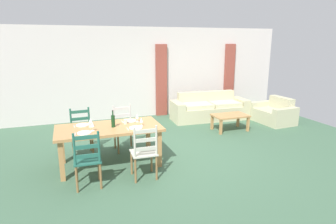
{
  "coord_description": "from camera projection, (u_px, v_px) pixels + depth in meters",
  "views": [
    {
      "loc": [
        -2.0,
        -5.21,
        2.28
      ],
      "look_at": [
        0.06,
        0.61,
        0.75
      ],
      "focal_mm": 30.58,
      "sensor_mm": 36.0,
      "label": 1
    }
  ],
  "objects": [
    {
      "name": "ground_plane",
      "position": [
        175.0,
        154.0,
        5.97
      ],
      "size": [
        9.6,
        9.6,
        0.02
      ],
      "primitive_type": "cube",
      "color": "#3C5D45"
    },
    {
      "name": "wall_far",
      "position": [
        137.0,
        73.0,
        8.66
      ],
      "size": [
        9.6,
        0.16,
        2.7
      ],
      "primitive_type": "cube",
      "color": "beige",
      "rests_on": "ground_plane"
    },
    {
      "name": "curtain_panel_left",
      "position": [
        161.0,
        81.0,
        8.83
      ],
      "size": [
        0.35,
        0.08,
        2.2
      ],
      "primitive_type": "cube",
      "color": "brown",
      "rests_on": "ground_plane"
    },
    {
      "name": "curtain_panel_right",
      "position": [
        229.0,
        77.0,
        9.61
      ],
      "size": [
        0.35,
        0.08,
        2.2
      ],
      "primitive_type": "cube",
      "color": "brown",
      "rests_on": "ground_plane"
    },
    {
      "name": "dining_table",
      "position": [
        109.0,
        131.0,
        5.28
      ],
      "size": [
        1.9,
        0.96,
        0.75
      ],
      "color": "#B2804B",
      "rests_on": "ground_plane"
    },
    {
      "name": "dining_chair_near_left",
      "position": [
        87.0,
        159.0,
        4.49
      ],
      "size": [
        0.43,
        0.41,
        0.96
      ],
      "color": "#215A4C",
      "rests_on": "ground_plane"
    },
    {
      "name": "dining_chair_near_right",
      "position": [
        144.0,
        152.0,
        4.78
      ],
      "size": [
        0.43,
        0.41,
        0.96
      ],
      "color": "beige",
      "rests_on": "ground_plane"
    },
    {
      "name": "dining_chair_far_left",
      "position": [
        82.0,
        132.0,
        5.84
      ],
      "size": [
        0.44,
        0.42,
        0.96
      ],
      "color": "#255C47",
      "rests_on": "ground_plane"
    },
    {
      "name": "dining_chair_far_right",
      "position": [
        124.0,
        128.0,
        6.12
      ],
      "size": [
        0.44,
        0.42,
        0.96
      ],
      "color": "beige",
      "rests_on": "ground_plane"
    },
    {
      "name": "dinner_plate_near_left",
      "position": [
        84.0,
        133.0,
        4.88
      ],
      "size": [
        0.24,
        0.24,
        0.02
      ],
      "primitive_type": "cylinder",
      "color": "white",
      "rests_on": "dining_table"
    },
    {
      "name": "fork_near_left",
      "position": [
        75.0,
        134.0,
        4.84
      ],
      "size": [
        0.03,
        0.17,
        0.01
      ],
      "primitive_type": "cube",
      "rotation": [
        0.0,
        0.0,
        -0.09
      ],
      "color": "silver",
      "rests_on": "dining_table"
    },
    {
      "name": "dinner_plate_near_right",
      "position": [
        136.0,
        128.0,
        5.18
      ],
      "size": [
        0.24,
        0.24,
        0.02
      ],
      "primitive_type": "cylinder",
      "color": "white",
      "rests_on": "dining_table"
    },
    {
      "name": "fork_near_right",
      "position": [
        128.0,
        129.0,
        5.13
      ],
      "size": [
        0.02,
        0.17,
        0.01
      ],
      "primitive_type": "cube",
      "rotation": [
        0.0,
        0.0,
        -0.02
      ],
      "color": "silver",
      "rests_on": "dining_table"
    },
    {
      "name": "dinner_plate_far_left",
      "position": [
        83.0,
        125.0,
        5.34
      ],
      "size": [
        0.24,
        0.24,
        0.02
      ],
      "primitive_type": "cylinder",
      "color": "white",
      "rests_on": "dining_table"
    },
    {
      "name": "fork_far_left",
      "position": [
        74.0,
        126.0,
        5.29
      ],
      "size": [
        0.03,
        0.17,
        0.01
      ],
      "primitive_type": "cube",
      "rotation": [
        0.0,
        0.0,
        0.06
      ],
      "color": "silver",
      "rests_on": "dining_table"
    },
    {
      "name": "dinner_plate_far_right",
      "position": [
        130.0,
        121.0,
        5.63
      ],
      "size": [
        0.24,
        0.24,
        0.02
      ],
      "primitive_type": "cylinder",
      "color": "white",
      "rests_on": "dining_table"
    },
    {
      "name": "fork_far_right",
      "position": [
        122.0,
        122.0,
        5.59
      ],
      "size": [
        0.03,
        0.17,
        0.01
      ],
      "primitive_type": "cube",
      "rotation": [
        0.0,
        0.0,
        0.1
      ],
      "color": "silver",
      "rests_on": "dining_table"
    },
    {
      "name": "wine_bottle",
      "position": [
        113.0,
        121.0,
        5.22
      ],
      "size": [
        0.07,
        0.07,
        0.32
      ],
      "color": "#143819",
      "rests_on": "dining_table"
    },
    {
      "name": "wine_glass_near_left",
      "position": [
        92.0,
        125.0,
        5.0
      ],
      "size": [
        0.06,
        0.06,
        0.16
      ],
      "color": "white",
      "rests_on": "dining_table"
    },
    {
      "name": "wine_glass_near_right",
      "position": [
        141.0,
        120.0,
        5.29
      ],
      "size": [
        0.06,
        0.06,
        0.16
      ],
      "color": "white",
      "rests_on": "dining_table"
    },
    {
      "name": "wine_glass_far_left",
      "position": [
        90.0,
        121.0,
        5.26
      ],
      "size": [
        0.06,
        0.06,
        0.16
      ],
      "color": "white",
      "rests_on": "dining_table"
    },
    {
      "name": "wine_glass_far_right",
      "position": [
        137.0,
        116.0,
        5.56
      ],
      "size": [
        0.06,
        0.06,
        0.16
      ],
      "color": "white",
      "rests_on": "dining_table"
    },
    {
      "name": "coffee_cup_primary",
      "position": [
        126.0,
        122.0,
        5.44
      ],
      "size": [
        0.07,
        0.07,
        0.09
      ],
      "primitive_type": "cylinder",
      "color": "beige",
      "rests_on": "dining_table"
    },
    {
      "name": "coffee_cup_secondary",
      "position": [
        91.0,
        125.0,
        5.23
      ],
      "size": [
        0.07,
        0.07,
        0.09
      ],
      "primitive_type": "cylinder",
      "color": "beige",
      "rests_on": "dining_table"
    },
    {
      "name": "couch",
      "position": [
        209.0,
        109.0,
        8.59
      ],
      "size": [
        2.32,
        0.91,
        0.8
      ],
      "color": "#BEB790",
      "rests_on": "ground_plane"
    },
    {
      "name": "coffee_table",
      "position": [
        230.0,
        117.0,
        7.46
      ],
      "size": [
        0.9,
        0.56,
        0.42
      ],
      "color": "#B2804B",
      "rests_on": "ground_plane"
    },
    {
      "name": "armchair_upholstered",
      "position": [
        274.0,
        114.0,
        8.25
      ],
      "size": [
        0.87,
        1.21,
        0.72
      ],
      "color": "#B7B38E",
      "rests_on": "ground_plane"
    }
  ]
}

